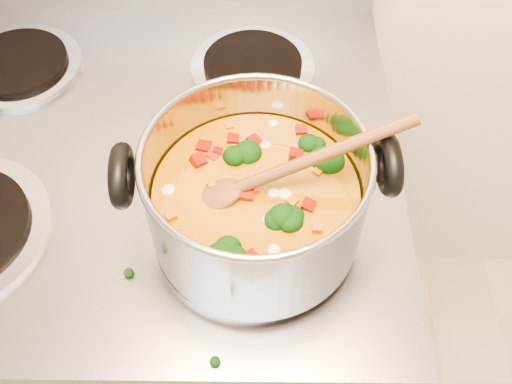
# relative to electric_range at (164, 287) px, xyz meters

# --- Properties ---
(electric_range) EXTENTS (0.78, 0.70, 1.08)m
(electric_range) POSITION_rel_electric_range_xyz_m (0.00, 0.00, 0.00)
(electric_range) COLOR gray
(electric_range) RESTS_ON ground
(stockpot) EXTENTS (0.31, 0.25, 0.15)m
(stockpot) POSITION_rel_electric_range_xyz_m (0.19, -0.15, 0.53)
(stockpot) COLOR #A7A8B0
(stockpot) RESTS_ON electric_range
(wooden_spoon) EXTENTS (0.25, 0.07, 0.11)m
(wooden_spoon) POSITION_rel_electric_range_xyz_m (0.20, -0.15, 0.57)
(wooden_spoon) COLOR brown
(wooden_spoon) RESTS_ON stockpot
(cooktop_crumbs) EXTENTS (0.32, 0.20, 0.01)m
(cooktop_crumbs) POSITION_rel_electric_range_xyz_m (0.26, -0.21, 0.46)
(cooktop_crumbs) COLOR black
(cooktop_crumbs) RESTS_ON electric_range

